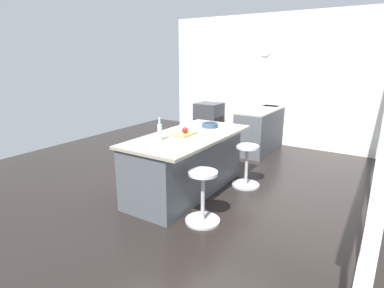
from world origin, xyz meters
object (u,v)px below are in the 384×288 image
at_px(cutting_board, 184,134).
at_px(stool_by_window, 246,167).
at_px(water_bottle, 160,131).
at_px(oven_range, 209,120).
at_px(kitchen_island, 187,163).
at_px(fruit_bowl, 210,125).
at_px(stool_middle, 203,199).
at_px(apple_red, 185,130).

bearing_deg(cutting_board, stool_by_window, 135.81).
bearing_deg(water_bottle, cutting_board, 166.42).
relative_size(oven_range, kitchen_island, 0.41).
bearing_deg(fruit_bowl, kitchen_island, -4.94).
xyz_separation_m(stool_middle, apple_red, (-0.66, -0.70, 0.65)).
xyz_separation_m(stool_by_window, water_bottle, (1.16, -0.81, 0.71)).
distance_m(kitchen_island, fruit_bowl, 0.78).
relative_size(water_bottle, fruit_bowl, 1.21).
xyz_separation_m(kitchen_island, stool_middle, (0.68, 0.69, -0.14)).
relative_size(kitchen_island, cutting_board, 5.96).
relative_size(stool_middle, water_bottle, 2.15).
relative_size(kitchen_island, water_bottle, 6.87).
height_order(stool_middle, apple_red, apple_red).
relative_size(oven_range, cutting_board, 2.46).
bearing_deg(water_bottle, fruit_bowl, 171.11).
distance_m(kitchen_island, stool_by_window, 0.98).
height_order(oven_range, apple_red, apple_red).
bearing_deg(stool_middle, kitchen_island, -134.53).
relative_size(apple_red, water_bottle, 0.28).
bearing_deg(stool_middle, fruit_bowl, -153.68).
height_order(stool_by_window, cutting_board, cutting_board).
height_order(stool_by_window, apple_red, apple_red).
height_order(apple_red, fruit_bowl, apple_red).
distance_m(stool_by_window, fruit_bowl, 0.90).
bearing_deg(fruit_bowl, water_bottle, -8.89).
bearing_deg(stool_middle, cutting_board, -132.10).
distance_m(cutting_board, apple_red, 0.06).
distance_m(stool_by_window, water_bottle, 1.58).
height_order(kitchen_island, apple_red, apple_red).
bearing_deg(water_bottle, oven_range, -160.59).
height_order(cutting_board, apple_red, apple_red).
xyz_separation_m(kitchen_island, stool_by_window, (-0.68, 0.69, -0.14)).
bearing_deg(cutting_board, oven_range, -156.55).
bearing_deg(water_bottle, kitchen_island, 166.21).
xyz_separation_m(cutting_board, fruit_bowl, (-0.65, 0.07, 0.03)).
height_order(oven_range, cutting_board, cutting_board).
relative_size(oven_range, fruit_bowl, 3.44).
relative_size(oven_range, apple_red, 10.02).
xyz_separation_m(stool_middle, fruit_bowl, (-1.29, -0.64, 0.63)).
distance_m(oven_range, fruit_bowl, 2.94).
bearing_deg(fruit_bowl, stool_by_window, 96.17).
distance_m(kitchen_island, apple_red, 0.51).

